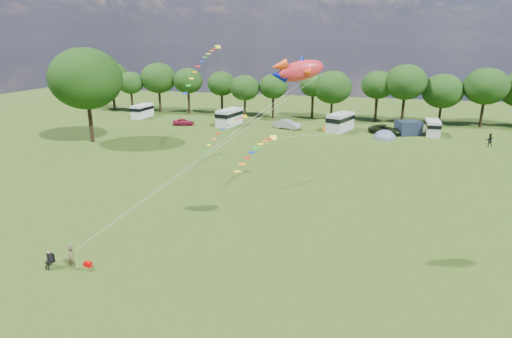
% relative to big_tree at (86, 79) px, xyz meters
% --- Properties ---
extents(ground_plane, '(180.00, 180.00, 0.00)m').
position_rel_big_tree_xyz_m(ground_plane, '(30.00, -28.00, -9.02)').
color(ground_plane, '#1A310D').
rests_on(ground_plane, ground).
extents(tree_line, '(102.98, 10.98, 10.27)m').
position_rel_big_tree_xyz_m(tree_line, '(35.30, 26.99, -2.67)').
color(tree_line, black).
rests_on(tree_line, ground).
extents(big_tree, '(10.00, 10.00, 13.28)m').
position_rel_big_tree_xyz_m(big_tree, '(0.00, 0.00, 0.00)').
color(big_tree, black).
rests_on(big_tree, ground).
extents(car_a, '(3.97, 2.56, 1.23)m').
position_rel_big_tree_xyz_m(car_a, '(7.51, 15.05, -8.40)').
color(car_a, maroon).
rests_on(car_a, ground).
extents(car_b, '(4.59, 2.80, 1.52)m').
position_rel_big_tree_xyz_m(car_b, '(25.47, 16.74, -8.26)').
color(car_b, '#9D9EA4').
rests_on(car_b, ground).
extents(car_d, '(5.83, 4.11, 1.45)m').
position_rel_big_tree_xyz_m(car_d, '(41.26, 16.54, -8.29)').
color(car_d, black).
rests_on(car_d, ground).
extents(campervan_a, '(2.34, 5.07, 2.44)m').
position_rel_big_tree_xyz_m(campervan_a, '(-3.44, 20.53, -7.70)').
color(campervan_a, white).
rests_on(campervan_a, ground).
extents(campervan_b, '(3.48, 6.06, 2.79)m').
position_rel_big_tree_xyz_m(campervan_b, '(15.22, 17.19, -7.52)').
color(campervan_b, silver).
rests_on(campervan_b, ground).
extents(campervan_c, '(4.36, 6.32, 2.85)m').
position_rel_big_tree_xyz_m(campervan_c, '(34.13, 17.45, -7.48)').
color(campervan_c, silver).
rests_on(campervan_c, ground).
extents(campervan_d, '(2.09, 4.75, 2.31)m').
position_rel_big_tree_xyz_m(campervan_d, '(48.25, 17.84, -7.78)').
color(campervan_d, '#BABABD').
rests_on(campervan_d, ground).
extents(tent_orange, '(3.24, 3.55, 2.54)m').
position_rel_big_tree_xyz_m(tent_orange, '(32.80, 17.01, -9.00)').
color(tent_orange, '#C77710').
rests_on(tent_orange, ground).
extents(tent_greyblue, '(3.39, 3.72, 2.53)m').
position_rel_big_tree_xyz_m(tent_greyblue, '(41.07, 13.36, -9.00)').
color(tent_greyblue, slate).
rests_on(tent_greyblue, ground).
extents(awning_navy, '(4.24, 3.89, 2.15)m').
position_rel_big_tree_xyz_m(awning_navy, '(44.63, 17.21, -7.94)').
color(awning_navy, '#1A2335').
rests_on(awning_navy, ground).
extents(kite_flyer, '(0.61, 0.45, 1.52)m').
position_rel_big_tree_xyz_m(kite_flyer, '(20.97, -31.85, -8.26)').
color(kite_flyer, brown).
rests_on(kite_flyer, ground).
extents(camp_chair, '(0.60, 0.60, 1.21)m').
position_rel_big_tree_xyz_m(camp_chair, '(19.49, -32.02, -8.30)').
color(camp_chair, '#99999E').
rests_on(camp_chair, ground).
extents(kite_bag, '(0.50, 0.36, 0.33)m').
position_rel_big_tree_xyz_m(kite_bag, '(21.71, -31.32, -8.85)').
color(kite_bag, '#D40304').
rests_on(kite_bag, ground).
extents(fish_kite, '(3.51, 2.18, 1.84)m').
position_rel_big_tree_xyz_m(fish_kite, '(34.23, -26.28, 3.35)').
color(fish_kite, red).
rests_on(fish_kite, ground).
extents(streamer_kite_a, '(3.43, 5.64, 5.79)m').
position_rel_big_tree_xyz_m(streamer_kite_a, '(17.87, -0.23, 2.50)').
color(streamer_kite_a, yellow).
rests_on(streamer_kite_a, ground).
extents(streamer_kite_b, '(4.23, 4.64, 3.78)m').
position_rel_big_tree_xyz_m(streamer_kite_b, '(23.05, -6.38, -4.52)').
color(streamer_kite_b, '#D0AB00').
rests_on(streamer_kite_b, ground).
extents(streamer_kite_c, '(3.28, 4.96, 2.84)m').
position_rel_big_tree_xyz_m(streamer_kite_c, '(28.30, -12.44, -5.16)').
color(streamer_kite_c, yellow).
rests_on(streamer_kite_c, ground).
extents(walker_a, '(0.91, 0.57, 1.85)m').
position_rel_big_tree_xyz_m(walker_a, '(54.97, 11.83, -8.09)').
color(walker_a, black).
rests_on(walker_a, ground).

